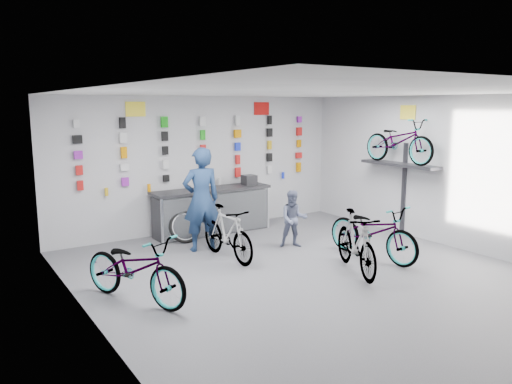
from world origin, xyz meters
TOP-DOWN VIEW (x-y plane):
  - floor at (0.00, 0.00)m, footprint 8.00×8.00m
  - ceiling at (0.00, 0.00)m, footprint 8.00×8.00m
  - wall_back at (0.00, 4.00)m, footprint 7.00×0.00m
  - wall_left at (-3.50, 0.00)m, footprint 0.00×8.00m
  - wall_right at (3.50, 0.00)m, footprint 0.00×8.00m
  - counter at (0.00, 3.54)m, footprint 2.70×0.66m
  - merch_wall at (-0.03, 3.93)m, footprint 5.57×0.08m
  - wall_bracket at (3.33, 1.20)m, footprint 0.39×1.90m
  - sign_left at (-1.50, 3.98)m, footprint 0.42×0.02m
  - sign_right at (1.60, 3.98)m, footprint 0.42×0.02m
  - sign_side at (3.48, 1.20)m, footprint 0.02×0.40m
  - bike_left at (-2.79, 0.65)m, footprint 1.40×2.01m
  - bike_center at (0.77, -0.14)m, footprint 1.13×1.79m
  - bike_right at (1.60, 0.27)m, footprint 0.91×2.02m
  - bike_service at (-0.68, 1.68)m, footprint 0.53×1.67m
  - bike_wall at (3.25, 1.20)m, footprint 0.63×1.80m
  - clerk at (-0.80, 2.47)m, footprint 0.80×0.58m
  - customer at (0.82, 1.66)m, footprint 0.70×0.65m
  - spare_wheel at (-0.84, 3.17)m, footprint 0.71×0.34m
  - register at (0.97, 3.55)m, footprint 0.29×0.31m

SIDE VIEW (x-z plane):
  - floor at x=0.00m, z-range 0.00..0.00m
  - spare_wheel at x=-0.84m, z-range -0.01..0.66m
  - counter at x=0.00m, z-range -0.01..0.99m
  - bike_service at x=-0.68m, z-range 0.00..0.99m
  - bike_left at x=-2.79m, z-range 0.00..1.00m
  - bike_right at x=1.60m, z-range 0.00..1.03m
  - bike_center at x=0.77m, z-range 0.00..1.04m
  - customer at x=0.82m, z-range 0.00..1.14m
  - clerk at x=-0.80m, z-range 0.00..2.02m
  - register at x=0.97m, z-range 1.00..1.22m
  - wall_bracket at x=3.33m, z-range 0.46..2.46m
  - wall_back at x=0.00m, z-range -2.00..5.00m
  - wall_left at x=-3.50m, z-range -2.50..5.50m
  - wall_right at x=3.50m, z-range -2.50..5.50m
  - merch_wall at x=-0.03m, z-range 1.02..2.58m
  - bike_wall at x=3.25m, z-range 1.58..2.53m
  - sign_side at x=3.48m, z-range 2.50..2.80m
  - sign_left at x=-1.50m, z-range 2.57..2.87m
  - sign_right at x=1.60m, z-range 2.57..2.87m
  - ceiling at x=0.00m, z-range 3.00..3.00m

